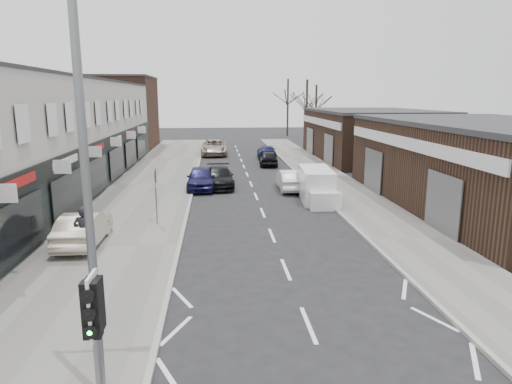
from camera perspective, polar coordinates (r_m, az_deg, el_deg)
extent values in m
plane|color=black|center=(11.09, 8.77, -20.96)|extent=(160.00, 160.00, 0.00)
cube|color=slate|center=(31.89, -12.82, 0.89)|extent=(5.50, 64.00, 0.12)
cube|color=slate|center=(32.62, 9.49, 1.27)|extent=(3.50, 64.00, 0.12)
cube|color=#BCB9AB|center=(30.71, -26.41, 6.12)|extent=(8.00, 41.00, 7.10)
cube|color=#442A1D|center=(55.19, -16.89, 9.34)|extent=(8.00, 10.00, 8.00)
cube|color=#362318|center=(27.67, 27.59, 2.78)|extent=(10.00, 18.00, 4.50)
cube|color=#362318|center=(45.68, 14.10, 6.86)|extent=(10.00, 16.00, 4.50)
cylinder|color=slate|center=(8.52, -19.13, -19.71)|extent=(0.12, 0.12, 3.00)
cube|color=silver|center=(8.03, -19.65, -13.29)|extent=(0.05, 0.55, 1.10)
cube|color=black|center=(7.93, -19.87, -13.65)|extent=(0.28, 0.22, 0.95)
sphere|color=#0CE533|center=(7.95, -19.94, -15.98)|extent=(0.18, 0.18, 0.18)
cube|color=black|center=(8.14, -19.44, -12.94)|extent=(0.26, 0.20, 0.90)
cylinder|color=slate|center=(8.75, -20.29, -1.22)|extent=(0.16, 0.16, 8.00)
cylinder|color=slate|center=(21.71, -12.38, -0.67)|extent=(0.07, 0.07, 2.50)
cube|color=white|center=(21.59, -12.32, 0.89)|extent=(0.04, 0.45, 0.25)
cube|color=white|center=(26.84, 7.49, 0.94)|extent=(2.01, 4.21, 1.87)
cube|color=white|center=(24.64, 8.66, -1.14)|extent=(1.70, 0.84, 0.98)
cylinder|color=black|center=(25.44, 6.47, -1.07)|extent=(0.20, 0.62, 0.62)
cylinder|color=black|center=(25.78, 9.79, -1.00)|extent=(0.20, 0.62, 0.62)
cylinder|color=black|center=(28.19, 5.32, 0.23)|extent=(0.20, 0.62, 0.62)
cylinder|color=black|center=(28.50, 8.34, 0.28)|extent=(0.20, 0.62, 0.62)
imported|color=#B4A890|center=(19.63, -20.75, -4.25)|extent=(1.44, 4.08, 1.34)
imported|color=black|center=(18.21, -20.75, -4.61)|extent=(0.75, 0.56, 1.88)
imported|color=#14143F|center=(30.03, -6.91, 1.76)|extent=(1.76, 4.37, 1.49)
imported|color=black|center=(30.58, -4.62, 1.85)|extent=(1.98, 4.69, 1.35)
imported|color=#A39482|center=(47.44, -5.23, 5.57)|extent=(2.70, 5.72, 1.58)
imported|color=silver|center=(29.62, 4.25, 1.52)|extent=(1.49, 4.09, 1.34)
imported|color=black|center=(40.04, 1.58, 4.24)|extent=(1.82, 3.94, 1.31)
imported|color=#161A45|center=(44.72, 1.36, 5.03)|extent=(2.03, 4.48, 1.27)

